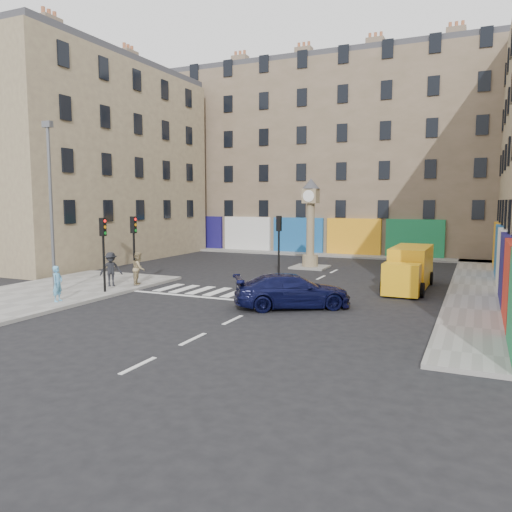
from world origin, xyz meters
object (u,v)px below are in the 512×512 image
Objects in this scene: traffic_light_left_near at (103,243)px; traffic_light_island at (279,237)px; clock_pillar at (311,217)px; yellow_van at (409,268)px; pedestrian_blue at (58,284)px; lamp_post at (51,199)px; pedestrian_tan at (139,268)px; navy_sedan at (292,291)px; pedestrian_dark at (111,269)px; traffic_light_left_far at (134,239)px.

traffic_light_left_near reaches higher than traffic_light_island.
clock_pillar is 9.70m from yellow_van.
traffic_light_island reaches higher than pedestrian_blue.
pedestrian_tan is at bearing 61.29° from lamp_post.
pedestrian_dark reaches higher than navy_sedan.
pedestrian_blue is at bearing -128.87° from pedestrian_dark.
pedestrian_blue is (-0.27, -2.79, -1.66)m from traffic_light_left_near.
traffic_light_island reaches higher than pedestrian_dark.
pedestrian_blue is 0.89× the size of pedestrian_dark.
navy_sedan is (3.33, -6.82, -1.85)m from traffic_light_island.
navy_sedan is at bearing -75.42° from clock_pillar.
pedestrian_dark is (-10.46, 0.48, 0.32)m from navy_sedan.
pedestrian_tan is (-13.49, -5.57, -0.06)m from yellow_van.
navy_sedan is (3.33, -12.82, -2.80)m from clock_pillar.
traffic_light_left_near is 0.45× the size of lamp_post.
pedestrian_dark reaches higher than pedestrian_blue.
traffic_light_left_near is 0.61× the size of clock_pillar.
pedestrian_blue is (-0.27, -5.19, -1.66)m from traffic_light_left_far.
traffic_light_left_near reaches higher than yellow_van.
lamp_post is (-1.90, -3.80, 2.17)m from traffic_light_left_far.
lamp_post is at bearing -116.57° from traffic_light_left_far.
pedestrian_tan is at bearing -17.65° from pedestrian_blue.
pedestrian_tan reaches higher than pedestrian_blue.
traffic_light_left_far is 2.03× the size of pedestrian_dark.
clock_pillar reaches higher than pedestrian_blue.
traffic_light_left_near is 0.61× the size of yellow_van.
traffic_light_left_near is at bearing -114.55° from clock_pillar.
traffic_light_left_far is (0.00, 2.40, 0.00)m from traffic_light_left_near.
yellow_van is 17.69m from pedestrian_blue.
yellow_van is at bearing 30.40° from traffic_light_left_near.
pedestrian_blue is at bearing -121.83° from traffic_light_island.
traffic_light_left_near is at bearing -148.74° from yellow_van.
pedestrian_tan is (2.12, 3.87, -3.75)m from lamp_post.
pedestrian_dark is at bearing 55.41° from navy_sedan.
clock_pillar is 13.09m from pedestrian_tan.
traffic_light_island is 0.61× the size of clock_pillar.
traffic_light_island is 6.07m from clock_pillar.
traffic_light_left_near reaches higher than pedestrian_tan.
pedestrian_dark is at bearing 107.57° from pedestrian_tan.
pedestrian_blue is (-6.57, -16.58, -2.59)m from clock_pillar.
lamp_post reaches higher than pedestrian_tan.
navy_sedan is 10.60m from pedestrian_blue.
pedestrian_dark reaches higher than pedestrian_tan.
traffic_light_left_near is at bearing 63.87° from navy_sedan.
traffic_light_island reaches higher than yellow_van.
traffic_light_left_near is 2.28× the size of pedestrian_blue.
traffic_light_left_far reaches higher than navy_sedan.
traffic_light_left_far is 2.00m from pedestrian_dark.
pedestrian_dark is at bearing -131.46° from traffic_light_left_far.
traffic_light_island is 2.28× the size of pedestrian_blue.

